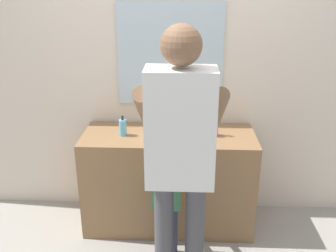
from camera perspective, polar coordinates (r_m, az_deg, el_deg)
name	(u,v)px	position (r m, az deg, el deg)	size (l,w,h in m)	color
ground_plane	(167,243)	(3.20, -0.12, -17.18)	(14.00, 14.00, 0.00)	#9E998E
back_wall	(170,61)	(3.19, 0.37, 9.70)	(4.40, 0.10, 2.70)	beige
vanity_cabinet	(169,180)	(3.22, 0.12, -8.09)	(1.38, 0.54, 0.82)	olive
sink_basin	(169,129)	(3.00, 0.11, -0.44)	(0.37, 0.37, 0.11)	silver
faucet	(170,117)	(3.20, 0.28, 1.43)	(0.18, 0.14, 0.18)	#B7BABF
toothbrush_cup	(214,129)	(3.02, 6.86, -0.49)	(0.07, 0.07, 0.21)	#D86666
soap_bottle	(123,127)	(3.03, -6.78, -0.21)	(0.06, 0.06, 0.16)	#66B2D1
child_toddler	(166,191)	(2.81, -0.23, -9.76)	(0.28, 0.28, 0.91)	#2D334C
adult_parent	(180,145)	(2.27, 1.82, -2.80)	(0.55, 0.57, 1.77)	#47474C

